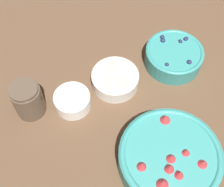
# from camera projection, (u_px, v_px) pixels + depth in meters

# --- Properties ---
(ground_plane) EXTENTS (4.00, 4.00, 0.00)m
(ground_plane) POSITION_uv_depth(u_px,v_px,m) (120.00, 131.00, 0.85)
(ground_plane) COLOR brown
(bowl_strawberries) EXTENTS (0.25, 0.25, 0.09)m
(bowl_strawberries) POSITION_uv_depth(u_px,v_px,m) (169.00, 158.00, 0.76)
(bowl_strawberries) COLOR teal
(bowl_strawberries) RESTS_ON ground_plane
(bowl_blueberries) EXTENTS (0.17, 0.17, 0.06)m
(bowl_blueberries) POSITION_uv_depth(u_px,v_px,m) (174.00, 56.00, 0.94)
(bowl_blueberries) COLOR teal
(bowl_blueberries) RESTS_ON ground_plane
(bowl_bananas) EXTENTS (0.14, 0.14, 0.05)m
(bowl_bananas) POSITION_uv_depth(u_px,v_px,m) (115.00, 79.00, 0.91)
(bowl_bananas) COLOR silver
(bowl_bananas) RESTS_ON ground_plane
(bowl_cream) EXTENTS (0.10, 0.10, 0.05)m
(bowl_cream) POSITION_uv_depth(u_px,v_px,m) (72.00, 100.00, 0.87)
(bowl_cream) COLOR white
(bowl_cream) RESTS_ON ground_plane
(jar_chocolate) EXTENTS (0.08, 0.08, 0.11)m
(jar_chocolate) POSITION_uv_depth(u_px,v_px,m) (28.00, 100.00, 0.84)
(jar_chocolate) COLOR brown
(jar_chocolate) RESTS_ON ground_plane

